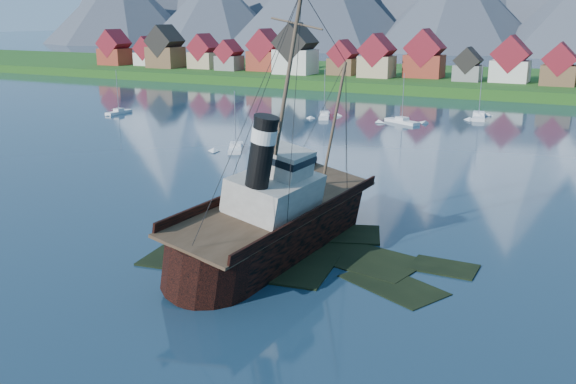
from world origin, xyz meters
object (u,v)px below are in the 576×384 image
at_px(tugboat_wreck, 281,214).
at_px(sailboat_f, 324,116).
at_px(sailboat_a, 236,148).
at_px(sailboat_e, 479,117).
at_px(sailboat_c, 402,122).
at_px(sailboat_b, 119,113).

xyz_separation_m(tugboat_wreck, sailboat_f, (-30.22, 79.10, -3.08)).
bearing_deg(sailboat_a, sailboat_e, 32.05).
bearing_deg(sailboat_f, sailboat_e, 3.49).
bearing_deg(sailboat_c, tugboat_wreck, -143.47).
relative_size(sailboat_a, sailboat_c, 0.95).
distance_m(sailboat_a, sailboat_c, 44.11).
xyz_separation_m(sailboat_b, sailboat_f, (45.85, 17.06, 0.01)).
height_order(sailboat_a, sailboat_b, sailboat_b).
height_order(tugboat_wreck, sailboat_b, tugboat_wreck).
bearing_deg(sailboat_f, sailboat_b, 178.84).
bearing_deg(sailboat_f, sailboat_a, -110.38).
bearing_deg(sailboat_f, tugboat_wreck, -90.67).
bearing_deg(tugboat_wreck, sailboat_e, 91.73).
height_order(sailboat_b, sailboat_c, sailboat_c).
height_order(sailboat_e, sailboat_f, sailboat_e).
bearing_deg(tugboat_wreck, sailboat_f, 113.60).
bearing_deg(sailboat_b, sailboat_e, 23.81).
bearing_deg(sailboat_c, sailboat_f, 119.12).
height_order(sailboat_b, sailboat_e, sailboat_e).
xyz_separation_m(sailboat_b, sailboat_e, (77.64, 31.94, 0.02)).
height_order(tugboat_wreck, sailboat_a, tugboat_wreck).
height_order(sailboat_a, sailboat_c, sailboat_c).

